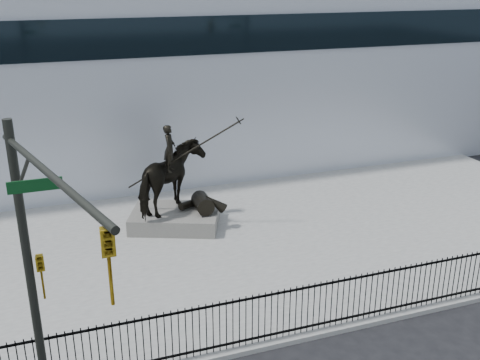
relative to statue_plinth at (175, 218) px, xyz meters
name	(u,v)px	position (x,y,z in m)	size (l,w,h in m)	color
plaza	(243,244)	(1.99, -2.27, -0.39)	(30.00, 12.00, 0.15)	gray
building	(162,70)	(1.99, 10.73, 4.04)	(44.00, 14.00, 9.00)	silver
picket_fence	(314,307)	(1.99, -8.02, 0.44)	(22.10, 0.10, 1.50)	black
statue_plinth	(175,218)	(0.00, 0.00, 0.00)	(3.33, 2.29, 0.62)	#605D57
equestrian_statue	(175,179)	(0.06, -0.02, 1.62)	(3.97, 3.29, 3.62)	black
traffic_signal_left	(43,283)	(-4.76, -9.89, 3.57)	(1.52, 4.84, 7.00)	black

